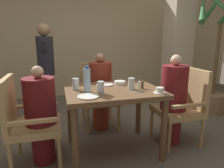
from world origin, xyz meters
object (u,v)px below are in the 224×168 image
Objects in this scene: bowl_small at (120,83)px; glass_tall_far at (131,84)px; plate_main_right at (88,97)px; teacup_with_saucer at (160,91)px; plate_main_left at (105,84)px; diner_in_right_chair at (173,99)px; diner_in_left_chair at (41,114)px; potted_palm at (215,67)px; water_bottle at (87,80)px; glass_tall_near at (76,84)px; chair_right_side at (183,103)px; chair_left_side at (26,119)px; glass_tall_mid at (101,87)px; chair_far_side at (99,92)px; standing_host at (46,69)px; diner_in_far_chair at (101,91)px.

bowl_small is 1.08× the size of glass_tall_far.
plate_main_right is 0.75m from teacup_with_saucer.
plate_main_left is 0.54m from plate_main_right.
diner_in_right_chair is at bearing -18.09° from bowl_small.
diner_in_left_chair is 2.98m from potted_palm.
bowl_small is at bearing -6.27° from plate_main_left.
water_bottle is 2.18× the size of glass_tall_near.
potted_palm is at bearing 14.84° from diner_in_left_chair.
diner_in_left_chair is 8.44× the size of teacup_with_saucer.
teacup_with_saucer is 0.45× the size of water_bottle.
glass_tall_near reaches higher than plate_main_left.
diner_in_right_chair is 1.13m from water_bottle.
plate_main_right is at bearing -121.17° from plate_main_left.
chair_right_side is 3.41× the size of water_bottle.
glass_tall_far is (-0.59, -0.06, 0.25)m from diner_in_right_chair.
chair_right_side is 7.61× the size of teacup_with_saucer.
teacup_with_saucer is (1.36, -0.29, 0.28)m from chair_left_side.
diner_in_left_chair is 1.11× the size of chair_right_side.
glass_tall_mid is at bearing 165.38° from teacup_with_saucer.
bowl_small is at bearing -76.17° from chair_far_side.
diner_in_right_chair reaches higher than bowl_small.
diner_in_right_chair reaches higher than glass_tall_mid.
diner_in_right_chair is 8.85× the size of glass_tall_mid.
standing_host reaches higher than glass_tall_far.
standing_host reaches higher than chair_right_side.
chair_far_side is 0.84× the size of diner_in_right_chair.
teacup_with_saucer is (0.43, -1.10, 0.28)m from chair_far_side.
diner_in_left_chair reaches higher than glass_tall_near.
potted_palm is 2.51m from water_bottle.
diner_in_far_chair is at bearing 105.44° from glass_tall_far.
diner_in_right_chair reaches higher than teacup_with_saucer.
standing_host is at bearing 112.13° from glass_tall_mid.
glass_tall_far is at bearing -156.60° from potted_palm.
diner_in_right_chair is at bearing -15.52° from plate_main_left.
diner_in_far_chair reaches higher than chair_left_side.
water_bottle is at bearing -109.28° from chair_far_side.
diner_in_far_chair reaches higher than teacup_with_saucer.
chair_left_side is at bearing 176.44° from water_bottle.
diner_in_far_chair reaches higher than glass_tall_mid.
glass_tall_near is at bearing -164.86° from potted_palm.
chair_right_side is at bearing -35.39° from diner_in_far_chair.
chair_right_side is 0.16m from diner_in_right_chair.
plate_main_right is at bearing -157.50° from potted_palm.
diner_in_right_chair reaches higher than chair_right_side.
plate_main_left is (0.73, -1.10, -0.07)m from standing_host.
water_bottle is 0.17m from glass_tall_mid.
diner_in_left_chair is 0.68× the size of standing_host.
potted_palm is 17.90× the size of glass_tall_far.
glass_tall_near and glass_tall_far have the same top height.
diner_in_left_chair is 1.13m from chair_far_side.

